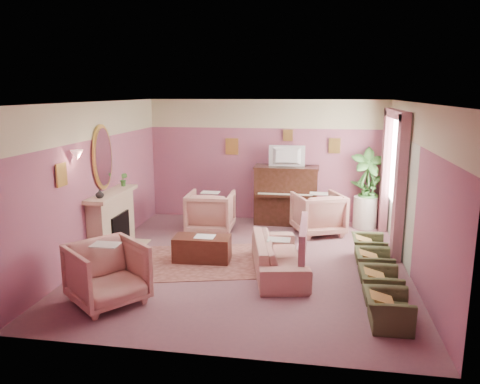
% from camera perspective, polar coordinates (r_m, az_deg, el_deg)
% --- Properties ---
extents(floor, '(5.50, 6.00, 0.01)m').
position_cam_1_polar(floor, '(8.38, 0.81, -8.65)').
color(floor, '#774E57').
rests_on(floor, ground).
extents(ceiling, '(5.50, 6.00, 0.01)m').
position_cam_1_polar(ceiling, '(7.83, 0.88, 10.87)').
color(ceiling, silver).
rests_on(ceiling, wall_back).
extents(wall_back, '(5.50, 0.02, 2.80)m').
position_cam_1_polar(wall_back, '(10.92, 3.20, 3.85)').
color(wall_back, '#784A69').
rests_on(wall_back, floor).
extents(wall_front, '(5.50, 0.02, 2.80)m').
position_cam_1_polar(wall_front, '(5.13, -4.18, -5.76)').
color(wall_front, '#784A69').
rests_on(wall_front, floor).
extents(wall_left, '(0.02, 6.00, 2.80)m').
position_cam_1_polar(wall_left, '(8.82, -17.12, 1.32)').
color(wall_left, '#784A69').
rests_on(wall_left, floor).
extents(wall_right, '(0.02, 6.00, 2.80)m').
position_cam_1_polar(wall_right, '(8.06, 20.56, 0.10)').
color(wall_right, '#784A69').
rests_on(wall_right, floor).
extents(picture_rail_band, '(5.50, 0.01, 0.65)m').
position_cam_1_polar(picture_rail_band, '(10.81, 3.26, 9.49)').
color(picture_rail_band, beige).
rests_on(picture_rail_band, wall_back).
extents(stripe_panel, '(0.01, 3.00, 2.15)m').
position_cam_1_polar(stripe_panel, '(9.37, 18.85, -0.20)').
color(stripe_panel, beige).
rests_on(stripe_panel, wall_right).
extents(fireplace_surround, '(0.30, 1.40, 1.10)m').
position_cam_1_polar(fireplace_surround, '(9.11, -15.33, -3.72)').
color(fireplace_surround, tan).
rests_on(fireplace_surround, floor).
extents(fireplace_inset, '(0.18, 0.72, 0.68)m').
position_cam_1_polar(fireplace_inset, '(9.11, -14.71, -4.67)').
color(fireplace_inset, black).
rests_on(fireplace_inset, floor).
extents(fire_ember, '(0.06, 0.54, 0.10)m').
position_cam_1_polar(fire_ember, '(9.15, -14.42, -5.76)').
color(fire_ember, red).
rests_on(fire_ember, floor).
extents(mantel_shelf, '(0.40, 1.55, 0.07)m').
position_cam_1_polar(mantel_shelf, '(8.97, -15.36, -0.23)').
color(mantel_shelf, tan).
rests_on(mantel_shelf, fireplace_surround).
extents(hearth, '(0.55, 1.50, 0.02)m').
position_cam_1_polar(hearth, '(9.19, -14.00, -7.03)').
color(hearth, tan).
rests_on(hearth, floor).
extents(mirror_frame, '(0.04, 0.72, 1.20)m').
position_cam_1_polar(mirror_frame, '(8.91, -16.43, 4.08)').
color(mirror_frame, gold).
rests_on(mirror_frame, wall_left).
extents(mirror_glass, '(0.01, 0.60, 1.06)m').
position_cam_1_polar(mirror_glass, '(8.90, -16.28, 4.08)').
color(mirror_glass, silver).
rests_on(mirror_glass, wall_left).
extents(sconce_shade, '(0.20, 0.20, 0.16)m').
position_cam_1_polar(sconce_shade, '(7.92, -19.25, 4.26)').
color(sconce_shade, pink).
rests_on(sconce_shade, wall_left).
extents(piano, '(1.40, 0.60, 1.30)m').
position_cam_1_polar(piano, '(10.70, 5.62, -0.45)').
color(piano, '#341B12').
rests_on(piano, floor).
extents(piano_keyshelf, '(1.30, 0.12, 0.06)m').
position_cam_1_polar(piano_keyshelf, '(10.34, 5.50, -0.49)').
color(piano_keyshelf, '#341B12').
rests_on(piano_keyshelf, piano).
extents(piano_keys, '(1.20, 0.08, 0.02)m').
position_cam_1_polar(piano_keys, '(10.33, 5.51, -0.28)').
color(piano_keys, white).
rests_on(piano_keys, piano).
extents(piano_top, '(1.45, 0.65, 0.04)m').
position_cam_1_polar(piano_top, '(10.58, 5.70, 3.04)').
color(piano_top, '#341B12').
rests_on(piano_top, piano).
extents(television, '(0.80, 0.12, 0.48)m').
position_cam_1_polar(television, '(10.48, 5.71, 4.56)').
color(television, black).
rests_on(television, piano).
extents(print_back_left, '(0.30, 0.03, 0.38)m').
position_cam_1_polar(print_back_left, '(10.95, -0.99, 5.58)').
color(print_back_left, gold).
rests_on(print_back_left, wall_back).
extents(print_back_right, '(0.26, 0.03, 0.34)m').
position_cam_1_polar(print_back_right, '(10.78, 11.46, 5.55)').
color(print_back_right, gold).
rests_on(print_back_right, wall_back).
extents(print_back_mid, '(0.22, 0.03, 0.26)m').
position_cam_1_polar(print_back_mid, '(10.77, 5.88, 6.90)').
color(print_back_mid, gold).
rests_on(print_back_mid, wall_back).
extents(print_left_wall, '(0.03, 0.28, 0.36)m').
position_cam_1_polar(print_left_wall, '(7.71, -20.94, 1.97)').
color(print_left_wall, gold).
rests_on(print_left_wall, wall_left).
extents(window_blind, '(0.03, 1.40, 1.80)m').
position_cam_1_polar(window_blind, '(9.50, 18.66, 3.81)').
color(window_blind, silver).
rests_on(window_blind, wall_right).
extents(curtain_left, '(0.16, 0.34, 2.60)m').
position_cam_1_polar(curtain_left, '(8.66, 18.90, 0.34)').
color(curtain_left, '#985764').
rests_on(curtain_left, floor).
extents(curtain_right, '(0.16, 0.34, 2.60)m').
position_cam_1_polar(curtain_right, '(10.45, 17.30, 2.38)').
color(curtain_right, '#985764').
rests_on(curtain_right, floor).
extents(pelmet, '(0.16, 2.20, 0.16)m').
position_cam_1_polar(pelmet, '(9.42, 18.53, 9.01)').
color(pelmet, '#985764').
rests_on(pelmet, wall_right).
extents(mantel_plant, '(0.16, 0.16, 0.28)m').
position_cam_1_polar(mantel_plant, '(9.42, -13.98, 1.49)').
color(mantel_plant, '#3F8235').
rests_on(mantel_plant, mantel_shelf).
extents(mantel_vase, '(0.16, 0.16, 0.16)m').
position_cam_1_polar(mantel_vase, '(8.50, -16.74, -0.22)').
color(mantel_vase, beige).
rests_on(mantel_vase, mantel_shelf).
extents(area_rug, '(2.87, 2.36, 0.01)m').
position_cam_1_polar(area_rug, '(8.47, -4.27, -8.40)').
color(area_rug, brown).
rests_on(area_rug, floor).
extents(coffee_table, '(1.02, 0.54, 0.45)m').
position_cam_1_polar(coffee_table, '(8.44, -4.63, -6.91)').
color(coffee_table, '#462217').
rests_on(coffee_table, floor).
extents(table_paper, '(0.35, 0.28, 0.01)m').
position_cam_1_polar(table_paper, '(8.35, -4.32, -5.44)').
color(table_paper, white).
rests_on(table_paper, coffee_table).
extents(sofa, '(0.66, 1.99, 0.80)m').
position_cam_1_polar(sofa, '(7.87, 4.74, -6.98)').
color(sofa, tan).
rests_on(sofa, floor).
extents(sofa_throw, '(0.10, 1.51, 0.55)m').
position_cam_1_polar(sofa_throw, '(7.79, 7.71, -5.72)').
color(sofa_throw, '#985764').
rests_on(sofa_throw, sofa).
extents(floral_armchair_left, '(0.94, 0.94, 0.99)m').
position_cam_1_polar(floral_armchair_left, '(10.03, -3.62, -2.20)').
color(floral_armchair_left, tan).
rests_on(floral_armchair_left, floor).
extents(floral_armchair_right, '(0.94, 0.94, 0.99)m').
position_cam_1_polar(floral_armchair_right, '(10.04, 9.52, -2.33)').
color(floral_armchair_right, tan).
rests_on(floral_armchair_right, floor).
extents(floral_armchair_front, '(0.94, 0.94, 0.99)m').
position_cam_1_polar(floral_armchair_front, '(6.98, -15.89, -9.18)').
color(floral_armchair_front, tan).
rests_on(floral_armchair_front, floor).
extents(olive_chair_a, '(0.47, 0.67, 0.58)m').
position_cam_1_polar(olive_chair_a, '(6.47, 17.63, -12.98)').
color(olive_chair_a, '#46502E').
rests_on(olive_chair_a, floor).
extents(olive_chair_b, '(0.47, 0.67, 0.58)m').
position_cam_1_polar(olive_chair_b, '(7.21, 16.73, -10.24)').
color(olive_chair_b, '#46502E').
rests_on(olive_chair_b, floor).
extents(olive_chair_c, '(0.47, 0.67, 0.58)m').
position_cam_1_polar(olive_chair_c, '(7.97, 16.01, -8.02)').
color(olive_chair_c, '#46502E').
rests_on(olive_chair_c, floor).
extents(olive_chair_d, '(0.47, 0.67, 0.58)m').
position_cam_1_polar(olive_chair_d, '(8.74, 15.42, -6.18)').
color(olive_chair_d, '#46502E').
rests_on(olive_chair_d, floor).
extents(side_table, '(0.52, 0.52, 0.70)m').
position_cam_1_polar(side_table, '(10.77, 15.01, -2.38)').
color(side_table, beige).
rests_on(side_table, floor).
extents(side_plant_big, '(0.30, 0.30, 0.34)m').
position_cam_1_polar(side_plant_big, '(10.65, 15.16, 0.33)').
color(side_plant_big, '#3F8235').
rests_on(side_plant_big, side_table).
extents(side_plant_small, '(0.16, 0.16, 0.28)m').
position_cam_1_polar(side_plant_small, '(10.57, 15.85, 0.04)').
color(side_plant_small, '#3F8235').
rests_on(side_plant_small, side_table).
extents(palm_pot, '(0.34, 0.34, 0.34)m').
position_cam_1_polar(palm_pot, '(10.83, 15.05, -3.28)').
color(palm_pot, brown).
rests_on(palm_pot, floor).
extents(palm_plant, '(0.76, 0.76, 1.44)m').
position_cam_1_polar(palm_plant, '(10.64, 15.31, 1.35)').
color(palm_plant, '#3F8235').
rests_on(palm_plant, palm_pot).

